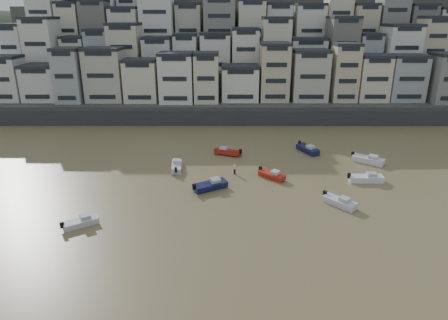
{
  "coord_description": "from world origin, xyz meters",
  "views": [
    {
      "loc": [
        7.8,
        -24.2,
        23.83
      ],
      "look_at": [
        7.68,
        30.0,
        4.0
      ],
      "focal_mm": 32.0,
      "sensor_mm": 36.0,
      "label": 1
    }
  ],
  "objects_px": {
    "boat_b": "(340,201)",
    "boat_h": "(228,151)",
    "boat_j": "(81,221)",
    "boat_e": "(272,174)",
    "boat_f": "(176,165)",
    "boat_d": "(366,177)",
    "boat_g": "(368,159)",
    "person_pink": "(235,169)",
    "boat_c": "(210,184)",
    "boat_i": "(308,148)"
  },
  "relations": [
    {
      "from": "boat_e",
      "to": "person_pink",
      "type": "relative_size",
      "value": 2.81
    },
    {
      "from": "boat_g",
      "to": "person_pink",
      "type": "height_order",
      "value": "person_pink"
    },
    {
      "from": "boat_e",
      "to": "boat_j",
      "type": "bearing_deg",
      "value": -103.83
    },
    {
      "from": "boat_f",
      "to": "boat_g",
      "type": "height_order",
      "value": "boat_g"
    },
    {
      "from": "boat_b",
      "to": "boat_i",
      "type": "xyz_separation_m",
      "value": [
        0.01,
        21.79,
        0.08
      ]
    },
    {
      "from": "boat_e",
      "to": "boat_f",
      "type": "distance_m",
      "value": 15.58
    },
    {
      "from": "boat_i",
      "to": "person_pink",
      "type": "distance_m",
      "value": 17.32
    },
    {
      "from": "boat_b",
      "to": "boat_h",
      "type": "relative_size",
      "value": 0.97
    },
    {
      "from": "boat_b",
      "to": "boat_d",
      "type": "height_order",
      "value": "boat_d"
    },
    {
      "from": "boat_d",
      "to": "boat_j",
      "type": "bearing_deg",
      "value": -160.44
    },
    {
      "from": "boat_i",
      "to": "boat_d",
      "type": "bearing_deg",
      "value": 0.15
    },
    {
      "from": "boat_h",
      "to": "boat_b",
      "type": "bearing_deg",
      "value": 146.96
    },
    {
      "from": "boat_g",
      "to": "boat_h",
      "type": "bearing_deg",
      "value": -151.47
    },
    {
      "from": "boat_d",
      "to": "boat_h",
      "type": "height_order",
      "value": "boat_d"
    },
    {
      "from": "boat_f",
      "to": "boat_h",
      "type": "distance_m",
      "value": 11.09
    },
    {
      "from": "boat_d",
      "to": "boat_j",
      "type": "relative_size",
      "value": 1.24
    },
    {
      "from": "boat_b",
      "to": "boat_j",
      "type": "distance_m",
      "value": 32.87
    },
    {
      "from": "boat_e",
      "to": "boat_f",
      "type": "bearing_deg",
      "value": -148.68
    },
    {
      "from": "person_pink",
      "to": "boat_h",
      "type": "bearing_deg",
      "value": 96.62
    },
    {
      "from": "boat_f",
      "to": "boat_i",
      "type": "distance_m",
      "value": 24.69
    },
    {
      "from": "boat_g",
      "to": "boat_e",
      "type": "bearing_deg",
      "value": -120.11
    },
    {
      "from": "boat_c",
      "to": "boat_h",
      "type": "height_order",
      "value": "boat_c"
    },
    {
      "from": "boat_f",
      "to": "boat_h",
      "type": "xyz_separation_m",
      "value": [
        8.38,
        7.26,
        -0.01
      ]
    },
    {
      "from": "boat_f",
      "to": "boat_g",
      "type": "relative_size",
      "value": 0.93
    },
    {
      "from": "boat_e",
      "to": "boat_d",
      "type": "relative_size",
      "value": 0.88
    },
    {
      "from": "boat_b",
      "to": "boat_g",
      "type": "xyz_separation_m",
      "value": [
        9.22,
        16.19,
        0.09
      ]
    },
    {
      "from": "boat_d",
      "to": "boat_g",
      "type": "xyz_separation_m",
      "value": [
        3.06,
        8.12,
        0.03
      ]
    },
    {
      "from": "boat_e",
      "to": "boat_j",
      "type": "height_order",
      "value": "boat_e"
    },
    {
      "from": "boat_f",
      "to": "boat_g",
      "type": "xyz_separation_m",
      "value": [
        32.3,
        3.12,
        0.06
      ]
    },
    {
      "from": "boat_b",
      "to": "boat_f",
      "type": "xyz_separation_m",
      "value": [
        -23.09,
        13.07,
        0.04
      ]
    },
    {
      "from": "boat_d",
      "to": "boat_i",
      "type": "xyz_separation_m",
      "value": [
        -6.14,
        13.73,
        0.02
      ]
    },
    {
      "from": "boat_f",
      "to": "boat_d",
      "type": "relative_size",
      "value": 0.96
    },
    {
      "from": "boat_j",
      "to": "boat_g",
      "type": "relative_size",
      "value": 0.78
    },
    {
      "from": "boat_j",
      "to": "boat_i",
      "type": "height_order",
      "value": "boat_i"
    },
    {
      "from": "boat_e",
      "to": "boat_j",
      "type": "distance_m",
      "value": 28.65
    },
    {
      "from": "boat_e",
      "to": "person_pink",
      "type": "height_order",
      "value": "person_pink"
    },
    {
      "from": "boat_d",
      "to": "boat_h",
      "type": "bearing_deg",
      "value": 149.78
    },
    {
      "from": "boat_b",
      "to": "boat_j",
      "type": "height_order",
      "value": "boat_b"
    },
    {
      "from": "boat_f",
      "to": "boat_h",
      "type": "bearing_deg",
      "value": -53.94
    },
    {
      "from": "person_pink",
      "to": "boat_c",
      "type": "bearing_deg",
      "value": -121.46
    },
    {
      "from": "boat_b",
      "to": "boat_e",
      "type": "distance_m",
      "value": 12.32
    },
    {
      "from": "boat_c",
      "to": "boat_i",
      "type": "distance_m",
      "value": 23.96
    },
    {
      "from": "boat_b",
      "to": "boat_j",
      "type": "xyz_separation_m",
      "value": [
        -32.42,
        -5.46,
        -0.08
      ]
    },
    {
      "from": "boat_i",
      "to": "boat_g",
      "type": "relative_size",
      "value": 0.99
    },
    {
      "from": "person_pink",
      "to": "boat_d",
      "type": "bearing_deg",
      "value": -8.78
    },
    {
      "from": "boat_b",
      "to": "boat_h",
      "type": "distance_m",
      "value": 25.09
    },
    {
      "from": "boat_c",
      "to": "boat_g",
      "type": "xyz_separation_m",
      "value": [
        26.48,
        11.0,
        0.03
      ]
    },
    {
      "from": "boat_b",
      "to": "boat_d",
      "type": "xyz_separation_m",
      "value": [
        6.16,
        8.07,
        0.06
      ]
    },
    {
      "from": "boat_c",
      "to": "boat_i",
      "type": "relative_size",
      "value": 0.97
    },
    {
      "from": "boat_d",
      "to": "boat_c",
      "type": "xyz_separation_m",
      "value": [
        -23.42,
        -2.88,
        -0.0
      ]
    }
  ]
}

